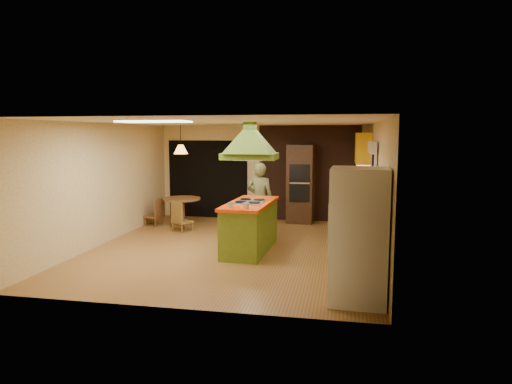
% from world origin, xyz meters
% --- Properties ---
extents(ground, '(6.50, 6.50, 0.00)m').
position_xyz_m(ground, '(0.00, 0.00, 0.00)').
color(ground, olive).
rests_on(ground, ground).
extents(room_walls, '(5.50, 6.50, 6.50)m').
position_xyz_m(room_walls, '(0.00, 0.00, 1.25)').
color(room_walls, beige).
rests_on(room_walls, ground).
extents(ceiling_plane, '(6.50, 6.50, 0.00)m').
position_xyz_m(ceiling_plane, '(0.00, 0.00, 2.50)').
color(ceiling_plane, silver).
rests_on(ceiling_plane, room_walls).
extents(brick_panel, '(2.64, 0.03, 2.50)m').
position_xyz_m(brick_panel, '(1.25, 3.23, 1.25)').
color(brick_panel, '#381E14').
rests_on(brick_panel, ground).
extents(nook_opening, '(2.20, 0.03, 2.10)m').
position_xyz_m(nook_opening, '(-1.50, 3.23, 1.05)').
color(nook_opening, black).
rests_on(nook_opening, ground).
extents(right_counter, '(0.62, 3.05, 0.92)m').
position_xyz_m(right_counter, '(2.45, 0.60, 0.46)').
color(right_counter, olive).
rests_on(right_counter, ground).
extents(upper_cabinets, '(0.34, 1.40, 0.70)m').
position_xyz_m(upper_cabinets, '(2.57, 2.20, 1.95)').
color(upper_cabinets, yellow).
rests_on(upper_cabinets, room_walls).
extents(window_right, '(0.12, 1.35, 1.06)m').
position_xyz_m(window_right, '(2.70, 0.40, 1.77)').
color(window_right, black).
rests_on(window_right, room_walls).
extents(fluor_panel, '(1.20, 0.60, 0.03)m').
position_xyz_m(fluor_panel, '(-1.10, -1.20, 2.48)').
color(fluor_panel, white).
rests_on(fluor_panel, ceiling_plane).
extents(kitchen_island, '(0.87, 1.97, 0.98)m').
position_xyz_m(kitchen_island, '(0.37, -0.13, 0.49)').
color(kitchen_island, olive).
rests_on(kitchen_island, ground).
extents(range_hood, '(1.05, 0.76, 0.79)m').
position_xyz_m(range_hood, '(0.37, -0.13, 2.25)').
color(range_hood, '#4D6C1B').
rests_on(range_hood, ceiling_plane).
extents(man, '(0.63, 0.44, 1.65)m').
position_xyz_m(man, '(0.32, 1.19, 0.83)').
color(man, '#484E29').
rests_on(man, ground).
extents(refrigerator, '(0.78, 0.74, 1.83)m').
position_xyz_m(refrigerator, '(2.36, -2.55, 0.92)').
color(refrigerator, white).
rests_on(refrigerator, ground).
extents(wall_oven, '(0.70, 0.64, 2.01)m').
position_xyz_m(wall_oven, '(1.07, 2.95, 1.00)').
color(wall_oven, '#3E2514').
rests_on(wall_oven, ground).
extents(dining_table, '(0.92, 0.92, 0.70)m').
position_xyz_m(dining_table, '(-1.80, 1.99, 0.49)').
color(dining_table, brown).
rests_on(dining_table, ground).
extents(chair_left, '(0.47, 0.47, 0.70)m').
position_xyz_m(chair_left, '(-2.50, 1.89, 0.35)').
color(chair_left, brown).
rests_on(chair_left, ground).
extents(chair_near, '(0.53, 0.53, 0.71)m').
position_xyz_m(chair_near, '(-1.55, 1.34, 0.35)').
color(chair_near, brown).
rests_on(chair_near, ground).
extents(pendant_lamp, '(0.40, 0.40, 0.22)m').
position_xyz_m(pendant_lamp, '(-1.80, 1.99, 1.90)').
color(pendant_lamp, '#FF9E3F').
rests_on(pendant_lamp, ceiling_plane).
extents(canister_large, '(0.19, 0.19, 0.22)m').
position_xyz_m(canister_large, '(2.40, 1.70, 1.03)').
color(canister_large, beige).
rests_on(canister_large, right_counter).
extents(canister_medium, '(0.17, 0.17, 0.20)m').
position_xyz_m(canister_medium, '(2.40, 1.01, 1.02)').
color(canister_medium, beige).
rests_on(canister_medium, right_counter).
extents(canister_small, '(0.14, 0.14, 0.15)m').
position_xyz_m(canister_small, '(2.40, 1.32, 1.00)').
color(canister_small, '#FDF1CC').
rests_on(canister_small, right_counter).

